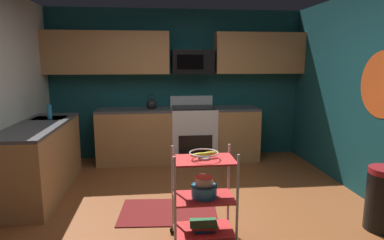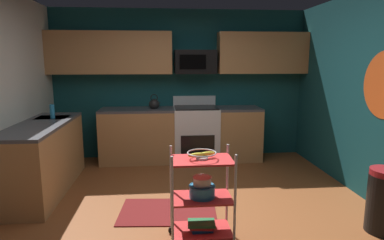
{
  "view_description": "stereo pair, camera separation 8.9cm",
  "coord_description": "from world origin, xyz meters",
  "px_view_note": "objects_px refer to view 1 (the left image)",
  "views": [
    {
      "loc": [
        -0.4,
        -3.48,
        1.72
      ],
      "look_at": [
        0.02,
        0.22,
        1.05
      ],
      "focal_mm": 30.92,
      "sensor_mm": 36.0,
      "label": 1
    },
    {
      "loc": [
        -0.32,
        -3.49,
        1.72
      ],
      "look_at": [
        0.02,
        0.22,
        1.05
      ],
      "focal_mm": 30.92,
      "sensor_mm": 36.0,
      "label": 2
    }
  ],
  "objects_px": {
    "microwave": "(193,62)",
    "dish_soap_bottle": "(49,112)",
    "fruit_bowl": "(204,154)",
    "trash_can": "(384,199)",
    "book_stack": "(203,225)",
    "mixing_bowl_small": "(204,181)",
    "rolling_cart": "(204,197)",
    "kettle": "(152,104)",
    "oven_range": "(193,133)",
    "mixing_bowl_large": "(204,191)"
  },
  "relations": [
    {
      "from": "mixing_bowl_small",
      "to": "dish_soap_bottle",
      "type": "xyz_separation_m",
      "value": [
        -1.9,
        1.83,
        0.4
      ]
    },
    {
      "from": "oven_range",
      "to": "fruit_bowl",
      "type": "xyz_separation_m",
      "value": [
        -0.22,
        -2.69,
        0.4
      ]
    },
    {
      "from": "mixing_bowl_small",
      "to": "trash_can",
      "type": "bearing_deg",
      "value": 0.96
    },
    {
      "from": "fruit_bowl",
      "to": "kettle",
      "type": "bearing_deg",
      "value": 100.39
    },
    {
      "from": "rolling_cart",
      "to": "mixing_bowl_small",
      "type": "relative_size",
      "value": 5.03
    },
    {
      "from": "mixing_bowl_large",
      "to": "mixing_bowl_small",
      "type": "distance_m",
      "value": 0.1
    },
    {
      "from": "book_stack",
      "to": "mixing_bowl_small",
      "type": "bearing_deg",
      "value": 4.69
    },
    {
      "from": "microwave",
      "to": "kettle",
      "type": "relative_size",
      "value": 2.65
    },
    {
      "from": "rolling_cart",
      "to": "fruit_bowl",
      "type": "distance_m",
      "value": 0.42
    },
    {
      "from": "microwave",
      "to": "mixing_bowl_small",
      "type": "distance_m",
      "value": 3.0
    },
    {
      "from": "microwave",
      "to": "trash_can",
      "type": "bearing_deg",
      "value": -59.17
    },
    {
      "from": "oven_range",
      "to": "microwave",
      "type": "height_order",
      "value": "microwave"
    },
    {
      "from": "microwave",
      "to": "mixing_bowl_small",
      "type": "relative_size",
      "value": 3.85
    },
    {
      "from": "fruit_bowl",
      "to": "dish_soap_bottle",
      "type": "height_order",
      "value": "dish_soap_bottle"
    },
    {
      "from": "rolling_cart",
      "to": "oven_range",
      "type": "bearing_deg",
      "value": 85.37
    },
    {
      "from": "rolling_cart",
      "to": "mixing_bowl_small",
      "type": "xyz_separation_m",
      "value": [
        0.01,
        0.0,
        0.17
      ]
    },
    {
      "from": "oven_range",
      "to": "mixing_bowl_small",
      "type": "bearing_deg",
      "value": -94.51
    },
    {
      "from": "rolling_cart",
      "to": "mixing_bowl_large",
      "type": "height_order",
      "value": "rolling_cart"
    },
    {
      "from": "fruit_bowl",
      "to": "trash_can",
      "type": "xyz_separation_m",
      "value": [
        1.87,
        0.03,
        -0.55
      ]
    },
    {
      "from": "oven_range",
      "to": "fruit_bowl",
      "type": "distance_m",
      "value": 2.73
    },
    {
      "from": "rolling_cart",
      "to": "mixing_bowl_small",
      "type": "bearing_deg",
      "value": 4.69
    },
    {
      "from": "oven_range",
      "to": "mixing_bowl_small",
      "type": "height_order",
      "value": "oven_range"
    },
    {
      "from": "book_stack",
      "to": "dish_soap_bottle",
      "type": "xyz_separation_m",
      "value": [
        -1.9,
        1.83,
        0.85
      ]
    },
    {
      "from": "rolling_cart",
      "to": "book_stack",
      "type": "height_order",
      "value": "rolling_cart"
    },
    {
      "from": "fruit_bowl",
      "to": "dish_soap_bottle",
      "type": "bearing_deg",
      "value": 136.03
    },
    {
      "from": "mixing_bowl_large",
      "to": "dish_soap_bottle",
      "type": "height_order",
      "value": "dish_soap_bottle"
    },
    {
      "from": "microwave",
      "to": "kettle",
      "type": "distance_m",
      "value": 1.0
    },
    {
      "from": "rolling_cart",
      "to": "trash_can",
      "type": "relative_size",
      "value": 1.39
    },
    {
      "from": "mixing_bowl_small",
      "to": "book_stack",
      "type": "bearing_deg",
      "value": -175.31
    },
    {
      "from": "oven_range",
      "to": "trash_can",
      "type": "distance_m",
      "value": 3.13
    },
    {
      "from": "microwave",
      "to": "book_stack",
      "type": "relative_size",
      "value": 2.59
    },
    {
      "from": "kettle",
      "to": "dish_soap_bottle",
      "type": "xyz_separation_m",
      "value": [
        -1.41,
        -0.85,
        0.02
      ]
    },
    {
      "from": "mixing_bowl_large",
      "to": "mixing_bowl_small",
      "type": "xyz_separation_m",
      "value": [
        0.0,
        0.0,
        0.1
      ]
    },
    {
      "from": "mixing_bowl_small",
      "to": "oven_range",
      "type": "bearing_deg",
      "value": 85.49
    },
    {
      "from": "rolling_cart",
      "to": "mixing_bowl_large",
      "type": "relative_size",
      "value": 3.63
    },
    {
      "from": "book_stack",
      "to": "rolling_cart",
      "type": "bearing_deg",
      "value": 180.0
    },
    {
      "from": "fruit_bowl",
      "to": "rolling_cart",
      "type": "bearing_deg",
      "value": 86.42
    },
    {
      "from": "book_stack",
      "to": "fruit_bowl",
      "type": "bearing_deg",
      "value": -97.13
    },
    {
      "from": "oven_range",
      "to": "microwave",
      "type": "distance_m",
      "value": 1.23
    },
    {
      "from": "mixing_bowl_large",
      "to": "trash_can",
      "type": "bearing_deg",
      "value": 0.98
    },
    {
      "from": "oven_range",
      "to": "kettle",
      "type": "bearing_deg",
      "value": -179.69
    },
    {
      "from": "kettle",
      "to": "trash_can",
      "type": "bearing_deg",
      "value": -48.37
    },
    {
      "from": "oven_range",
      "to": "book_stack",
      "type": "distance_m",
      "value": 2.71
    },
    {
      "from": "microwave",
      "to": "kettle",
      "type": "xyz_separation_m",
      "value": [
        -0.71,
        -0.11,
        -0.7
      ]
    },
    {
      "from": "microwave",
      "to": "dish_soap_bottle",
      "type": "bearing_deg",
      "value": -155.55
    },
    {
      "from": "kettle",
      "to": "trash_can",
      "type": "distance_m",
      "value": 3.61
    },
    {
      "from": "fruit_bowl",
      "to": "trash_can",
      "type": "distance_m",
      "value": 1.94
    },
    {
      "from": "oven_range",
      "to": "mixing_bowl_large",
      "type": "distance_m",
      "value": 2.7
    },
    {
      "from": "kettle",
      "to": "trash_can",
      "type": "relative_size",
      "value": 0.4
    },
    {
      "from": "fruit_bowl",
      "to": "mixing_bowl_small",
      "type": "distance_m",
      "value": 0.26
    }
  ]
}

